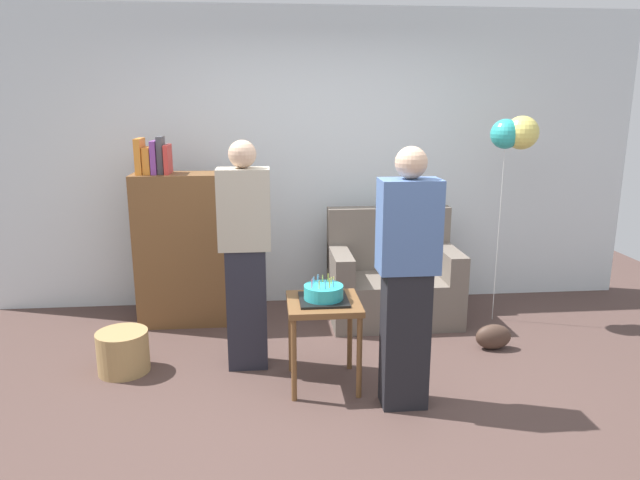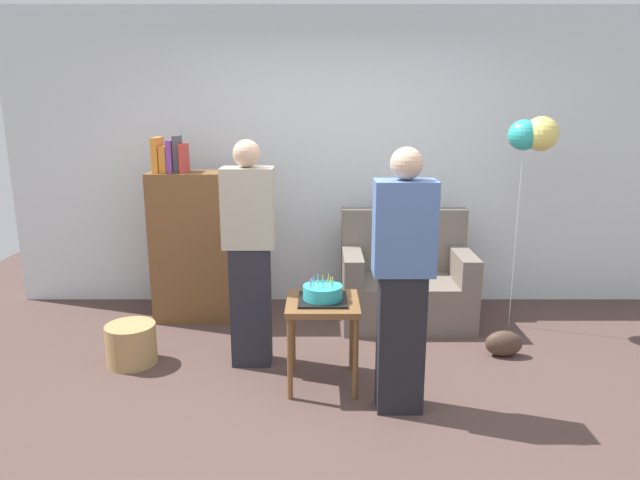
{
  "view_description": "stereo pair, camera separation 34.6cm",
  "coord_description": "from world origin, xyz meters",
  "px_view_note": "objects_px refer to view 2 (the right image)",
  "views": [
    {
      "loc": [
        -0.48,
        -3.3,
        1.88
      ],
      "look_at": [
        -0.11,
        0.53,
        0.95
      ],
      "focal_mm": 32.33,
      "sensor_mm": 36.0,
      "label": 1
    },
    {
      "loc": [
        -0.13,
        -3.32,
        1.88
      ],
      "look_at": [
        -0.11,
        0.53,
        0.95
      ],
      "focal_mm": 32.33,
      "sensor_mm": 36.0,
      "label": 2
    }
  ],
  "objects_px": {
    "couch": "(403,283)",
    "bookshelf": "(196,244)",
    "wicker_basket": "(129,344)",
    "balloon_bunch": "(531,134)",
    "birthday_cake": "(320,294)",
    "person_holding_cake": "(400,281)",
    "side_table": "(320,314)",
    "person_blowing_candles": "(247,253)",
    "handbag": "(501,343)"
  },
  "relations": [
    {
      "from": "couch",
      "to": "bookshelf",
      "type": "bearing_deg",
      "value": 177.71
    },
    {
      "from": "wicker_basket",
      "to": "balloon_bunch",
      "type": "distance_m",
      "value": 3.48
    },
    {
      "from": "birthday_cake",
      "to": "person_holding_cake",
      "type": "relative_size",
      "value": 0.2
    },
    {
      "from": "bookshelf",
      "to": "balloon_bunch",
      "type": "xyz_separation_m",
      "value": [
        2.75,
        -0.23,
        0.95
      ]
    },
    {
      "from": "couch",
      "to": "birthday_cake",
      "type": "distance_m",
      "value": 1.42
    },
    {
      "from": "side_table",
      "to": "person_holding_cake",
      "type": "bearing_deg",
      "value": -33.72
    },
    {
      "from": "bookshelf",
      "to": "wicker_basket",
      "type": "height_order",
      "value": "bookshelf"
    },
    {
      "from": "person_blowing_candles",
      "to": "wicker_basket",
      "type": "relative_size",
      "value": 4.53
    },
    {
      "from": "birthday_cake",
      "to": "handbag",
      "type": "distance_m",
      "value": 1.54
    },
    {
      "from": "couch",
      "to": "side_table",
      "type": "relative_size",
      "value": 1.84
    },
    {
      "from": "birthday_cake",
      "to": "handbag",
      "type": "xyz_separation_m",
      "value": [
        1.37,
        0.44,
        -0.55
      ]
    },
    {
      "from": "person_holding_cake",
      "to": "balloon_bunch",
      "type": "height_order",
      "value": "balloon_bunch"
    },
    {
      "from": "birthday_cake",
      "to": "balloon_bunch",
      "type": "distance_m",
      "value": 2.19
    },
    {
      "from": "side_table",
      "to": "person_blowing_candles",
      "type": "xyz_separation_m",
      "value": [
        -0.52,
        0.33,
        0.33
      ]
    },
    {
      "from": "birthday_cake",
      "to": "person_holding_cake",
      "type": "distance_m",
      "value": 0.6
    },
    {
      "from": "birthday_cake",
      "to": "balloon_bunch",
      "type": "height_order",
      "value": "balloon_bunch"
    },
    {
      "from": "handbag",
      "to": "couch",
      "type": "bearing_deg",
      "value": 130.95
    },
    {
      "from": "bookshelf",
      "to": "birthday_cake",
      "type": "height_order",
      "value": "bookshelf"
    },
    {
      "from": "couch",
      "to": "person_blowing_candles",
      "type": "height_order",
      "value": "person_blowing_candles"
    },
    {
      "from": "birthday_cake",
      "to": "handbag",
      "type": "bearing_deg",
      "value": 17.72
    },
    {
      "from": "bookshelf",
      "to": "wicker_basket",
      "type": "bearing_deg",
      "value": -109.21
    },
    {
      "from": "couch",
      "to": "person_blowing_candles",
      "type": "distance_m",
      "value": 1.58
    },
    {
      "from": "handbag",
      "to": "person_blowing_candles",
      "type": "bearing_deg",
      "value": -176.86
    },
    {
      "from": "couch",
      "to": "wicker_basket",
      "type": "bearing_deg",
      "value": -157.82
    },
    {
      "from": "person_blowing_candles",
      "to": "balloon_bunch",
      "type": "relative_size",
      "value": 0.92
    },
    {
      "from": "wicker_basket",
      "to": "side_table",
      "type": "bearing_deg",
      "value": -12.66
    },
    {
      "from": "birthday_cake",
      "to": "person_holding_cake",
      "type": "bearing_deg",
      "value": -33.72
    },
    {
      "from": "wicker_basket",
      "to": "balloon_bunch",
      "type": "relative_size",
      "value": 0.2
    },
    {
      "from": "birthday_cake",
      "to": "handbag",
      "type": "relative_size",
      "value": 1.14
    },
    {
      "from": "person_holding_cake",
      "to": "balloon_bunch",
      "type": "distance_m",
      "value": 1.97
    },
    {
      "from": "handbag",
      "to": "wicker_basket",
      "type": "bearing_deg",
      "value": -177.43
    },
    {
      "from": "bookshelf",
      "to": "person_holding_cake",
      "type": "height_order",
      "value": "person_holding_cake"
    },
    {
      "from": "side_table",
      "to": "person_holding_cake",
      "type": "distance_m",
      "value": 0.66
    },
    {
      "from": "birthday_cake",
      "to": "side_table",
      "type": "bearing_deg",
      "value": 49.16
    },
    {
      "from": "person_holding_cake",
      "to": "wicker_basket",
      "type": "height_order",
      "value": "person_holding_cake"
    },
    {
      "from": "person_holding_cake",
      "to": "balloon_bunch",
      "type": "relative_size",
      "value": 0.92
    },
    {
      "from": "person_blowing_candles",
      "to": "handbag",
      "type": "distance_m",
      "value": 2.03
    },
    {
      "from": "side_table",
      "to": "balloon_bunch",
      "type": "xyz_separation_m",
      "value": [
        1.68,
        1.02,
        1.12
      ]
    },
    {
      "from": "wicker_basket",
      "to": "handbag",
      "type": "bearing_deg",
      "value": 2.57
    },
    {
      "from": "side_table",
      "to": "handbag",
      "type": "xyz_separation_m",
      "value": [
        1.37,
        0.44,
        -0.41
      ]
    },
    {
      "from": "birthday_cake",
      "to": "handbag",
      "type": "height_order",
      "value": "birthday_cake"
    },
    {
      "from": "side_table",
      "to": "person_blowing_candles",
      "type": "relative_size",
      "value": 0.37
    },
    {
      "from": "bookshelf",
      "to": "birthday_cake",
      "type": "relative_size",
      "value": 5.01
    },
    {
      "from": "person_blowing_candles",
      "to": "birthday_cake",
      "type": "bearing_deg",
      "value": -39.3
    },
    {
      "from": "person_holding_cake",
      "to": "wicker_basket",
      "type": "xyz_separation_m",
      "value": [
        -1.87,
        0.63,
        -0.68
      ]
    },
    {
      "from": "birthday_cake",
      "to": "person_blowing_candles",
      "type": "height_order",
      "value": "person_blowing_candles"
    },
    {
      "from": "wicker_basket",
      "to": "handbag",
      "type": "relative_size",
      "value": 1.29
    },
    {
      "from": "birthday_cake",
      "to": "person_blowing_candles",
      "type": "xyz_separation_m",
      "value": [
        -0.52,
        0.33,
        0.19
      ]
    },
    {
      "from": "bookshelf",
      "to": "birthday_cake",
      "type": "distance_m",
      "value": 1.65
    },
    {
      "from": "bookshelf",
      "to": "side_table",
      "type": "bearing_deg",
      "value": -49.46
    }
  ]
}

